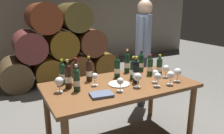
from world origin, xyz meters
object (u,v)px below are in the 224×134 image
at_px(wine_glass_8, 158,77).
at_px(serving_plate, 119,84).
at_px(wine_bottle_1, 159,66).
at_px(wine_glass_2, 155,74).
at_px(wine_bottle_6, 68,76).
at_px(wine_bottle_3, 62,73).
at_px(wine_glass_7, 138,77).
at_px(wine_glass_6, 166,69).
at_px(wine_glass_3, 120,82).
at_px(tasting_notebook, 101,95).
at_px(wine_bottle_8, 117,68).
at_px(wine_bottle_0, 133,69).
at_px(wine_bottle_9, 76,72).
at_px(wine_glass_0, 95,77).
at_px(wine_glass_1, 171,75).
at_px(wine_bottle_5, 141,62).
at_px(wine_bottle_4, 89,70).
at_px(wine_bottle_10, 150,66).
at_px(wine_glass_5, 59,82).
at_px(wine_bottle_2, 136,72).
at_px(wine_glass_4, 178,72).
at_px(sommelier_presenting, 143,44).
at_px(dining_table, 120,91).
at_px(wine_bottle_11, 77,80).
at_px(wine_bottle_7, 127,63).

bearing_deg(wine_glass_8, serving_plate, 145.61).
bearing_deg(wine_bottle_1, wine_glass_2, -138.61).
bearing_deg(wine_bottle_6, wine_bottle_3, 96.64).
bearing_deg(serving_plate, wine_bottle_1, 5.49).
bearing_deg(wine_glass_7, wine_glass_6, 13.86).
height_order(wine_glass_3, tasting_notebook, wine_glass_3).
bearing_deg(wine_bottle_8, wine_glass_7, -85.13).
bearing_deg(wine_glass_3, wine_glass_2, 5.47).
height_order(wine_bottle_0, wine_bottle_9, wine_bottle_9).
bearing_deg(wine_bottle_6, wine_glass_7, -25.62).
xyz_separation_m(wine_bottle_8, wine_glass_8, (0.24, -0.48, -0.01)).
relative_size(wine_bottle_3, wine_glass_0, 2.00).
relative_size(wine_bottle_1, serving_plate, 1.14).
bearing_deg(wine_glass_1, wine_bottle_5, 87.85).
relative_size(wine_bottle_8, wine_glass_8, 1.84).
bearing_deg(wine_bottle_4, wine_glass_6, -19.02).
relative_size(wine_bottle_4, wine_bottle_6, 0.95).
bearing_deg(wine_glass_8, wine_glass_2, 61.32).
distance_m(wine_bottle_6, wine_glass_1, 1.13).
height_order(wine_bottle_5, wine_bottle_10, wine_bottle_5).
bearing_deg(wine_glass_5, wine_bottle_4, 24.30).
height_order(wine_bottle_5, wine_bottle_6, wine_bottle_6).
height_order(wine_glass_0, serving_plate, wine_glass_0).
xyz_separation_m(wine_bottle_2, wine_glass_1, (0.31, -0.24, -0.02)).
bearing_deg(wine_bottle_6, wine_glass_0, -11.46).
relative_size(wine_glass_4, wine_glass_5, 0.99).
height_order(wine_bottle_8, wine_glass_2, wine_bottle_8).
height_order(wine_bottle_9, wine_bottle_10, wine_bottle_9).
bearing_deg(wine_glass_0, sommelier_presenting, 30.38).
bearing_deg(dining_table, wine_glass_7, -57.69).
relative_size(dining_table, wine_bottle_11, 5.90).
bearing_deg(wine_bottle_5, wine_bottle_2, -132.03).
distance_m(wine_bottle_7, wine_glass_2, 0.50).
xyz_separation_m(wine_bottle_5, wine_bottle_11, (-1.02, -0.30, 0.00)).
relative_size(wine_bottle_2, wine_glass_7, 1.91).
height_order(wine_glass_0, wine_glass_6, wine_glass_6).
distance_m(wine_bottle_2, wine_bottle_4, 0.55).
relative_size(wine_glass_3, wine_glass_4, 0.92).
distance_m(wine_bottle_5, sommelier_presenting, 0.58).
bearing_deg(wine_bottle_2, tasting_notebook, -162.09).
distance_m(wine_bottle_2, wine_glass_2, 0.23).
distance_m(wine_bottle_0, wine_bottle_3, 0.84).
bearing_deg(dining_table, wine_glass_3, -120.01).
height_order(wine_bottle_11, wine_glass_3, wine_bottle_11).
bearing_deg(wine_glass_1, wine_bottle_9, 149.14).
distance_m(wine_bottle_9, wine_glass_1, 1.07).
relative_size(wine_bottle_10, wine_glass_3, 1.84).
xyz_separation_m(wine_bottle_0, wine_glass_5, (-0.90, -0.00, -0.01)).
relative_size(wine_glass_6, sommelier_presenting, 0.09).
xyz_separation_m(wine_glass_1, wine_glass_4, (0.15, 0.05, 0.00)).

